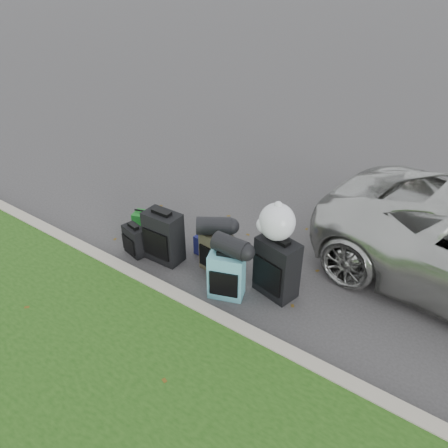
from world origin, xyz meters
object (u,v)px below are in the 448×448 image
Objects in this scene: suitcase_olive at (216,252)px; suitcase_teal at (226,275)px; suitcase_large_black_right at (277,268)px; suitcase_large_black_left at (164,237)px; suitcase_small_black at (135,240)px; tote_green at (144,222)px; tote_navy at (205,245)px.

suitcase_olive is 0.58m from suitcase_teal.
suitcase_large_black_right is at bearing 19.49° from suitcase_teal.
suitcase_large_black_left is 1.72m from suitcase_large_black_right.
tote_green is at bearing 135.13° from suitcase_small_black.
suitcase_large_black_right is 1.32m from tote_navy.
tote_green is (-0.78, 0.36, -0.21)m from suitcase_large_black_left.
suitcase_large_black_left is 2.26× the size of tote_green.
tote_navy is (-0.79, 0.58, -0.17)m from suitcase_teal.
suitcase_large_black_right reaches higher than suitcase_small_black.
suitcase_large_black_right is 2.49m from tote_green.
suitcase_small_black is 0.56× the size of suitcase_large_black_right.
suitcase_large_black_left is 1.21m from suitcase_teal.
suitcase_teal is 0.79× the size of suitcase_large_black_right.
suitcase_teal reaches higher than tote_navy.
suitcase_large_black_left is 1.30× the size of suitcase_olive.
suitcase_large_black_left is 0.80m from suitcase_olive.
suitcase_large_black_left reaches higher than suitcase_small_black.
suitcase_teal is 2.12× the size of tote_navy.
suitcase_large_black_left is 1.19× the size of suitcase_teal.
suitcase_small_black reaches higher than tote_navy.
tote_green is 1.12× the size of tote_navy.
suitcase_teal reaches higher than tote_green.
suitcase_large_black_left is at bearing -156.74° from suitcase_olive.
suitcase_large_black_right is at bearing 8.65° from suitcase_olive.
suitcase_teal is at bearing -32.75° from tote_green.
tote_navy is (1.19, 0.08, -0.02)m from tote_green.
suitcase_small_black is 1.65m from suitcase_teal.
tote_navy is at bearing 46.00° from suitcase_large_black_left.
tote_navy is at bearing 47.46° from suitcase_small_black.
suitcase_small_black is 0.62m from tote_green.
suitcase_large_black_left is at bearing 152.82° from suitcase_teal.
tote_navy is (-0.36, 0.21, -0.14)m from suitcase_olive.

